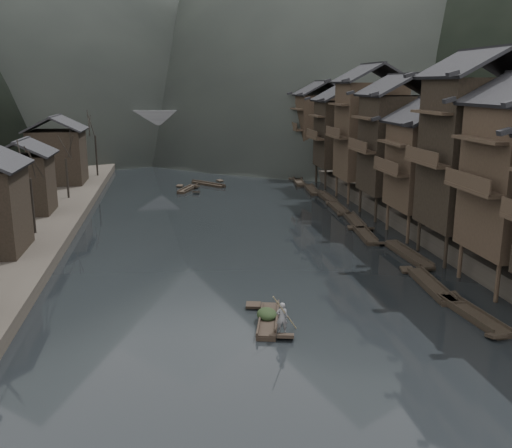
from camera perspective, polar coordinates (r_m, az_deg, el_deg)
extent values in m
plane|color=black|center=(38.03, 1.25, -7.11)|extent=(300.00, 300.00, 0.00)
cube|color=#2D2823|center=(86.47, 19.96, 4.58)|extent=(40.00, 200.00, 1.80)
cylinder|color=#32251B|center=(39.53, 22.99, -5.42)|extent=(0.30, 0.30, 2.90)
cylinder|color=#32251B|center=(43.46, 19.74, -3.43)|extent=(0.30, 0.30, 2.90)
cylinder|color=#32251B|center=(44.82, 22.84, -3.20)|extent=(0.30, 0.30, 2.90)
cube|color=#32251B|center=(39.71, 20.87, 3.29)|extent=(1.20, 5.70, 0.25)
cylinder|color=black|center=(45.32, 18.44, -2.63)|extent=(0.30, 0.30, 2.90)
cylinder|color=black|center=(49.47, 15.96, -1.09)|extent=(0.30, 0.30, 2.90)
cylinder|color=black|center=(46.62, 21.46, -2.43)|extent=(0.30, 0.30, 2.90)
cylinder|color=black|center=(50.66, 18.79, -0.95)|extent=(0.30, 0.30, 2.90)
cube|color=black|center=(47.51, 21.15, 6.54)|extent=(7.00, 6.00, 11.42)
cube|color=#32251B|center=(45.74, 16.70, 5.91)|extent=(1.20, 5.70, 0.25)
cylinder|color=#32251B|center=(51.41, 14.96, -0.47)|extent=(0.30, 0.30, 2.90)
cylinder|color=#32251B|center=(55.71, 13.02, 0.74)|extent=(0.30, 0.30, 2.90)
cylinder|color=#32251B|center=(52.56, 17.71, -0.35)|extent=(0.30, 0.30, 2.90)
cylinder|color=#32251B|center=(56.77, 15.60, 0.83)|extent=(0.30, 0.30, 2.90)
cube|color=#32251B|center=(53.89, 17.33, 5.54)|extent=(7.00, 6.00, 7.59)
cube|color=#32251B|center=(52.32, 13.34, 5.15)|extent=(1.20, 5.70, 0.25)
cylinder|color=black|center=(58.62, 11.89, 1.44)|extent=(0.30, 0.30, 2.90)
cylinder|color=black|center=(63.04, 10.38, 2.38)|extent=(0.30, 0.30, 2.90)
cylinder|color=black|center=(59.63, 14.36, 1.51)|extent=(0.30, 0.30, 2.90)
cylinder|color=black|center=(63.98, 12.71, 2.43)|extent=(0.30, 0.30, 2.90)
cube|color=black|center=(61.00, 14.15, 7.71)|extent=(7.00, 6.00, 9.82)
cube|color=#32251B|center=(59.63, 10.54, 7.29)|extent=(1.20, 5.70, 0.25)
cylinder|color=#32251B|center=(66.94, 9.23, 3.09)|extent=(0.30, 0.30, 2.90)
cylinder|color=#32251B|center=(71.45, 8.06, 3.81)|extent=(0.30, 0.30, 2.90)
cylinder|color=#32251B|center=(67.83, 11.44, 3.13)|extent=(0.30, 0.30, 2.90)
cylinder|color=#32251B|center=(72.28, 10.16, 3.84)|extent=(0.30, 0.30, 2.90)
cube|color=#32251B|center=(69.29, 11.31, 9.09)|extent=(7.00, 6.00, 11.12)
cube|color=#32251B|center=(68.09, 8.09, 8.67)|extent=(1.20, 5.70, 0.25)
cylinder|color=black|center=(76.38, 6.95, 4.49)|extent=(0.30, 0.30, 2.90)
cylinder|color=black|center=(80.95, 6.05, 5.04)|extent=(0.30, 0.30, 2.90)
cylinder|color=black|center=(77.15, 8.93, 4.52)|extent=(0.30, 0.30, 2.90)
cylinder|color=black|center=(81.68, 7.92, 5.07)|extent=(0.30, 0.30, 2.90)
cube|color=black|center=(78.84, 8.80, 8.88)|extent=(7.00, 6.00, 8.75)
cube|color=#32251B|center=(77.78, 5.94, 8.58)|extent=(1.20, 5.70, 0.25)
cylinder|color=#32251B|center=(87.86, 4.87, 5.76)|extent=(0.30, 0.30, 2.90)
cylinder|color=#32251B|center=(92.49, 4.17, 6.18)|extent=(0.30, 0.30, 2.90)
cylinder|color=#32251B|center=(88.54, 6.61, 5.78)|extent=(0.30, 0.30, 2.90)
cylinder|color=#32251B|center=(93.13, 5.83, 6.20)|extent=(0.30, 0.30, 2.90)
cube|color=#32251B|center=(90.31, 6.53, 9.73)|extent=(7.00, 6.00, 9.26)
cube|color=#32251B|center=(89.39, 4.01, 9.44)|extent=(1.20, 5.70, 0.25)
cube|color=black|center=(61.44, -22.09, 3.94)|extent=(5.00, 5.00, 5.80)
cube|color=black|center=(78.82, -19.20, 6.54)|extent=(6.50, 6.50, 6.80)
cylinder|color=black|center=(40.79, -23.78, -1.52)|extent=(0.24, 0.24, 4.84)
cylinder|color=black|center=(52.54, -20.40, 2.02)|extent=(0.24, 0.24, 4.83)
cylinder|color=black|center=(68.03, -17.77, 4.60)|extent=(0.24, 0.24, 4.46)
cylinder|color=black|center=(83.86, -16.13, 6.75)|extent=(0.24, 0.24, 5.59)
cube|color=black|center=(36.89, 20.79, -8.48)|extent=(1.63, 6.41, 0.30)
cube|color=black|center=(36.83, 20.81, -8.23)|extent=(1.68, 6.29, 0.10)
cube|color=black|center=(39.43, 19.00, -6.67)|extent=(1.00, 0.86, 0.33)
cube|color=black|center=(34.33, 22.90, -10.12)|extent=(1.00, 0.86, 0.33)
cube|color=black|center=(41.02, 17.03, -5.93)|extent=(1.63, 6.98, 0.30)
cube|color=black|center=(40.96, 17.05, -5.69)|extent=(1.67, 6.84, 0.10)
cube|color=black|center=(43.71, 14.90, -4.36)|extent=(1.00, 0.92, 0.35)
cube|color=black|center=(38.33, 19.51, -7.30)|extent=(1.00, 0.92, 0.35)
cube|color=black|center=(47.61, 14.98, -3.04)|extent=(1.34, 7.20, 0.30)
cube|color=black|center=(47.56, 14.99, -2.83)|extent=(1.39, 7.06, 0.10)
cube|color=black|center=(50.65, 13.57, -1.78)|extent=(0.96, 0.91, 0.35)
cube|color=black|center=(44.54, 16.60, -4.13)|extent=(0.96, 0.91, 0.35)
cube|color=black|center=(52.85, 10.87, -1.14)|extent=(1.69, 5.94, 0.30)
cube|color=black|center=(52.81, 10.88, -0.95)|extent=(1.73, 5.83, 0.10)
cube|color=black|center=(55.29, 9.64, -0.27)|extent=(1.00, 0.82, 0.32)
cube|color=black|center=(50.38, 12.23, -1.79)|extent=(1.00, 0.82, 0.32)
cube|color=black|center=(58.21, 9.80, 0.29)|extent=(1.83, 6.92, 0.30)
cube|color=black|center=(58.17, 9.80, 0.46)|extent=(1.87, 6.79, 0.10)
cube|color=black|center=(61.10, 8.53, 1.12)|extent=(1.02, 0.94, 0.35)
cube|color=black|center=(55.30, 11.20, -0.34)|extent=(1.02, 0.94, 0.35)
cube|color=black|center=(63.67, 8.22, 1.52)|extent=(1.39, 5.92, 0.30)
cube|color=black|center=(63.63, 8.23, 1.68)|extent=(1.43, 5.80, 0.10)
cube|color=black|center=(66.24, 7.42, 2.15)|extent=(0.97, 0.77, 0.32)
cube|color=black|center=(61.06, 9.11, 1.09)|extent=(0.97, 0.77, 0.32)
cube|color=black|center=(69.98, 7.01, 2.67)|extent=(1.22, 6.84, 0.30)
cube|color=black|center=(69.95, 7.02, 2.82)|extent=(1.27, 6.70, 0.10)
cube|color=black|center=(73.04, 6.29, 3.28)|extent=(0.95, 0.85, 0.35)
cube|color=black|center=(66.89, 7.81, 2.25)|extent=(0.95, 0.85, 0.35)
cube|color=black|center=(74.81, 5.53, 3.44)|extent=(1.68, 6.82, 0.30)
cube|color=black|center=(74.77, 5.53, 3.57)|extent=(1.72, 6.69, 0.10)
cube|color=black|center=(77.80, 4.75, 3.96)|extent=(1.00, 0.91, 0.34)
cube|color=black|center=(71.78, 6.38, 3.09)|extent=(1.00, 0.91, 0.34)
cube|color=black|center=(80.46, 4.29, 4.20)|extent=(1.83, 6.26, 0.30)
cube|color=black|center=(80.43, 4.29, 4.33)|extent=(1.87, 6.15, 0.10)
cube|color=black|center=(83.19, 3.61, 4.63)|extent=(1.02, 0.87, 0.33)
cube|color=black|center=(77.69, 5.03, 3.94)|extent=(1.02, 0.87, 0.33)
cube|color=black|center=(84.91, 3.75, 4.72)|extent=(1.54, 5.90, 0.30)
cube|color=black|center=(84.88, 3.75, 4.84)|extent=(1.58, 5.78, 0.10)
cube|color=black|center=(87.63, 3.50, 5.10)|extent=(0.99, 0.79, 0.32)
cube|color=black|center=(82.15, 4.02, 4.50)|extent=(0.99, 0.79, 0.32)
cube|color=black|center=(91.32, 2.61, 5.38)|extent=(1.91, 7.24, 0.30)
cube|color=black|center=(91.29, 2.61, 5.49)|extent=(1.95, 7.11, 0.10)
cube|color=black|center=(94.69, 2.44, 5.77)|extent=(1.03, 0.98, 0.35)
cube|color=black|center=(87.91, 2.79, 5.14)|extent=(1.03, 0.98, 0.35)
cube|color=black|center=(75.26, -6.84, 3.47)|extent=(2.97, 5.36, 0.30)
cube|color=black|center=(75.23, -6.84, 3.60)|extent=(2.97, 5.28, 0.10)
cube|color=black|center=(77.56, -7.63, 3.86)|extent=(1.04, 0.94, 0.31)
cube|color=black|center=(72.92, -6.00, 3.27)|extent=(1.04, 0.94, 0.31)
cube|color=black|center=(78.87, -4.78, 3.99)|extent=(4.50, 5.18, 0.30)
cube|color=black|center=(78.83, -4.79, 4.12)|extent=(4.47, 5.12, 0.10)
cube|color=black|center=(81.12, -3.63, 4.39)|extent=(1.12, 1.10, 0.32)
cube|color=black|center=(76.60, -6.01, 3.78)|extent=(1.12, 1.10, 0.32)
cube|color=#4C4C4F|center=(107.35, -5.43, 10.39)|extent=(40.00, 6.00, 1.60)
cube|color=#4C4C4F|center=(104.58, -5.36, 11.01)|extent=(40.00, 0.50, 1.00)
cube|color=#4C4C4F|center=(109.97, -5.53, 11.14)|extent=(40.00, 0.50, 1.00)
cube|color=#4C4C4F|center=(107.77, -12.90, 7.98)|extent=(3.20, 6.00, 6.40)
cube|color=#4C4C4F|center=(107.50, -7.80, 8.19)|extent=(3.20, 6.00, 6.40)
cube|color=#4C4C4F|center=(108.01, -2.97, 8.32)|extent=(3.20, 6.00, 6.40)
cube|color=#4C4C4F|center=(109.36, 2.04, 8.40)|extent=(3.20, 6.00, 6.40)
cube|color=black|center=(33.77, 1.26, -9.63)|extent=(2.18, 5.09, 0.30)
cube|color=black|center=(33.69, 1.26, -9.35)|extent=(2.21, 5.00, 0.10)
cube|color=black|center=(35.75, -0.25, -8.01)|extent=(1.04, 0.81, 0.30)
cube|color=black|center=(31.72, 2.98, -10.99)|extent=(1.04, 0.81, 0.30)
ellipsoid|color=black|center=(33.72, 1.10, -8.47)|extent=(1.19, 1.56, 0.71)
imported|color=slate|center=(31.71, 2.62, -8.94)|extent=(0.68, 0.48, 1.77)
cylinder|color=#8C7A51|center=(30.92, 3.03, -4.93)|extent=(1.83, 2.01, 2.89)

